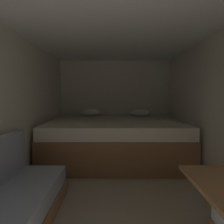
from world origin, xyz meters
TOP-DOWN VIEW (x-y plane):
  - ground_plane at (0.00, 1.61)m, footprint 6.68×6.68m
  - wall_back at (0.00, 3.97)m, footprint 2.74×0.05m
  - wall_left at (-1.35, 1.61)m, footprint 0.05×4.68m
  - ceiling_slab at (0.00, 1.61)m, footprint 2.74×4.68m
  - bed at (0.00, 3.02)m, footprint 2.52×1.78m

SIDE VIEW (x-z plane):
  - ground_plane at x=0.00m, z-range 0.00..0.00m
  - bed at x=0.00m, z-range -0.08..0.86m
  - wall_back at x=0.00m, z-range 0.00..2.09m
  - wall_left at x=-1.35m, z-range 0.00..2.09m
  - ceiling_slab at x=0.00m, z-range 2.09..2.14m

